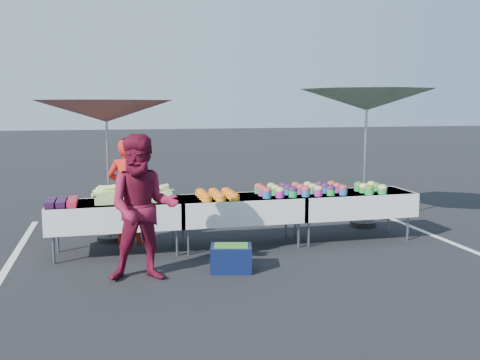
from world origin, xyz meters
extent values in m
plane|color=black|center=(0.00, 0.00, 0.00)|extent=(80.00, 80.00, 0.00)
cube|color=silver|center=(-3.20, 0.00, 0.00)|extent=(0.10, 5.00, 0.00)
cube|color=silver|center=(3.20, 0.00, 0.00)|extent=(0.10, 5.00, 0.00)
cube|color=white|center=(-1.80, 0.00, 0.73)|extent=(1.80, 0.75, 0.04)
cube|color=white|center=(-1.80, 0.00, 0.57)|extent=(1.86, 0.81, 0.36)
cylinder|color=slate|center=(-2.62, -0.29, 0.20)|extent=(0.04, 0.04, 0.39)
cylinder|color=slate|center=(-2.62, 0.29, 0.20)|extent=(0.04, 0.04, 0.39)
cylinder|color=slate|center=(-0.98, -0.29, 0.20)|extent=(0.04, 0.04, 0.39)
cylinder|color=slate|center=(-0.98, 0.29, 0.20)|extent=(0.04, 0.04, 0.39)
cube|color=white|center=(0.00, 0.00, 0.73)|extent=(1.80, 0.75, 0.04)
cube|color=white|center=(0.00, 0.00, 0.57)|extent=(1.86, 0.81, 0.36)
cylinder|color=slate|center=(-0.82, -0.29, 0.20)|extent=(0.04, 0.04, 0.39)
cylinder|color=slate|center=(-0.82, 0.29, 0.20)|extent=(0.04, 0.04, 0.39)
cylinder|color=slate|center=(0.82, -0.29, 0.20)|extent=(0.04, 0.04, 0.39)
cylinder|color=slate|center=(0.82, 0.29, 0.20)|extent=(0.04, 0.04, 0.39)
cube|color=white|center=(1.80, 0.00, 0.73)|extent=(1.80, 0.75, 0.04)
cube|color=white|center=(1.80, 0.00, 0.57)|extent=(1.86, 0.81, 0.36)
cylinder|color=slate|center=(0.98, -0.29, 0.20)|extent=(0.04, 0.04, 0.39)
cylinder|color=slate|center=(0.98, 0.29, 0.20)|extent=(0.04, 0.04, 0.39)
cylinder|color=slate|center=(2.62, -0.29, 0.20)|extent=(0.04, 0.04, 0.39)
cylinder|color=slate|center=(2.62, 0.29, 0.20)|extent=(0.04, 0.04, 0.39)
cube|color=black|center=(-2.65, -0.27, 0.79)|extent=(0.12, 0.12, 0.08)
cube|color=black|center=(-2.65, -0.13, 0.79)|extent=(0.12, 0.12, 0.08)
cube|color=black|center=(-2.65, 0.01, 0.79)|extent=(0.12, 0.12, 0.08)
cube|color=black|center=(-2.65, 0.15, 0.79)|extent=(0.12, 0.12, 0.08)
cube|color=black|center=(-2.51, -0.27, 0.79)|extent=(0.12, 0.12, 0.08)
cube|color=black|center=(-2.51, -0.13, 0.79)|extent=(0.12, 0.12, 0.08)
cube|color=black|center=(-2.51, 0.01, 0.79)|extent=(0.12, 0.12, 0.08)
cube|color=black|center=(-2.51, 0.15, 0.79)|extent=(0.12, 0.12, 0.08)
cube|color=#AD1233|center=(-2.37, -0.27, 0.79)|extent=(0.12, 0.12, 0.08)
cube|color=#AD1233|center=(-2.37, -0.13, 0.79)|extent=(0.12, 0.12, 0.08)
cube|color=#AD1233|center=(-2.37, 0.01, 0.79)|extent=(0.12, 0.12, 0.08)
cube|color=#AD1233|center=(-2.37, 0.15, 0.79)|extent=(0.12, 0.12, 0.08)
cube|color=#B9DC70|center=(-1.55, 0.05, 0.82)|extent=(1.05, 0.55, 0.14)
cylinder|color=#B9DC70|center=(-1.25, 0.20, 0.85)|extent=(0.27, 0.09, 0.10)
cylinder|color=#B9DC70|center=(-1.93, 0.10, 0.92)|extent=(0.27, 0.14, 0.07)
cylinder|color=#B9DC70|center=(-1.44, -0.06, 0.97)|extent=(0.27, 0.14, 0.09)
cylinder|color=#B9DC70|center=(-1.97, 0.08, 0.87)|extent=(0.27, 0.15, 0.10)
cylinder|color=#B9DC70|center=(-1.73, -0.01, 0.91)|extent=(0.27, 0.15, 0.08)
cylinder|color=#B9DC70|center=(-1.59, 0.09, 0.94)|extent=(0.27, 0.10, 0.10)
cylinder|color=#B9DC70|center=(-1.59, -0.03, 0.94)|extent=(0.27, 0.07, 0.08)
cylinder|color=#B9DC70|center=(-1.68, -0.13, 0.90)|extent=(0.27, 0.14, 0.09)
cylinder|color=#B9DC70|center=(-1.71, 0.25, 0.92)|extent=(0.27, 0.12, 0.08)
cylinder|color=#B9DC70|center=(-1.09, 0.14, 0.87)|extent=(0.27, 0.16, 0.08)
cylinder|color=#B9DC70|center=(-1.86, 0.01, 0.92)|extent=(0.27, 0.11, 0.07)
cylinder|color=#B9DC70|center=(-1.64, -0.18, 0.85)|extent=(0.27, 0.10, 0.07)
cylinder|color=#B9DC70|center=(-1.44, 0.19, 0.93)|extent=(0.27, 0.12, 0.08)
cylinder|color=#B9DC70|center=(-1.98, -0.17, 0.90)|extent=(0.27, 0.15, 0.08)
cylinder|color=#B9DC70|center=(-1.89, 0.09, 0.94)|extent=(0.27, 0.10, 0.08)
cylinder|color=#B9DC70|center=(-1.34, 0.00, 0.90)|extent=(0.27, 0.16, 0.10)
cylinder|color=#B9DC70|center=(-1.83, -0.02, 0.97)|extent=(0.27, 0.12, 0.09)
cylinder|color=#B9DC70|center=(-1.28, -0.18, 0.95)|extent=(0.27, 0.09, 0.07)
cylinder|color=#B9DC70|center=(-1.22, -0.15, 0.88)|extent=(0.27, 0.10, 0.09)
cylinder|color=#B9DC70|center=(-1.30, -0.09, 0.87)|extent=(0.27, 0.12, 0.09)
cylinder|color=#B9DC70|center=(-1.45, 0.28, 0.86)|extent=(0.27, 0.10, 0.08)
cylinder|color=#B9DC70|center=(-1.17, 0.03, 0.93)|extent=(0.27, 0.14, 0.10)
cube|color=white|center=(-1.50, -0.30, 0.78)|extent=(0.30, 0.25, 0.05)
cylinder|color=orange|center=(-0.55, -0.28, 0.78)|extent=(0.15, 0.15, 0.05)
ellipsoid|color=red|center=(-0.55, -0.28, 0.81)|extent=(0.15, 0.15, 0.08)
cylinder|color=orange|center=(-0.55, -0.10, 0.78)|extent=(0.15, 0.15, 0.05)
ellipsoid|color=red|center=(-0.55, -0.10, 0.81)|extent=(0.15, 0.15, 0.08)
cylinder|color=orange|center=(-0.55, 0.08, 0.78)|extent=(0.15, 0.15, 0.05)
ellipsoid|color=red|center=(-0.55, 0.08, 0.81)|extent=(0.15, 0.15, 0.08)
cylinder|color=orange|center=(-0.55, 0.26, 0.78)|extent=(0.15, 0.15, 0.05)
ellipsoid|color=red|center=(-0.55, 0.26, 0.81)|extent=(0.15, 0.15, 0.08)
cylinder|color=orange|center=(-0.35, -0.28, 0.78)|extent=(0.15, 0.15, 0.05)
ellipsoid|color=red|center=(-0.35, -0.28, 0.81)|extent=(0.15, 0.15, 0.08)
cylinder|color=orange|center=(-0.35, -0.10, 0.78)|extent=(0.15, 0.15, 0.05)
ellipsoid|color=red|center=(-0.35, -0.10, 0.81)|extent=(0.15, 0.15, 0.08)
cylinder|color=orange|center=(-0.35, 0.08, 0.78)|extent=(0.15, 0.15, 0.05)
ellipsoid|color=red|center=(-0.35, 0.08, 0.81)|extent=(0.15, 0.15, 0.08)
cylinder|color=orange|center=(-0.35, 0.26, 0.78)|extent=(0.15, 0.15, 0.05)
ellipsoid|color=red|center=(-0.35, 0.26, 0.81)|extent=(0.15, 0.15, 0.08)
cylinder|color=orange|center=(-0.15, -0.28, 0.78)|extent=(0.15, 0.15, 0.05)
ellipsoid|color=red|center=(-0.15, -0.28, 0.81)|extent=(0.15, 0.15, 0.08)
cylinder|color=orange|center=(-0.15, -0.10, 0.78)|extent=(0.15, 0.15, 0.05)
ellipsoid|color=red|center=(-0.15, -0.10, 0.81)|extent=(0.15, 0.15, 0.08)
cylinder|color=orange|center=(-0.15, 0.08, 0.78)|extent=(0.15, 0.15, 0.05)
ellipsoid|color=red|center=(-0.15, 0.08, 0.81)|extent=(0.15, 0.15, 0.08)
cylinder|color=orange|center=(-0.15, 0.26, 0.78)|extent=(0.15, 0.15, 0.05)
ellipsoid|color=red|center=(-0.15, 0.26, 0.81)|extent=(0.15, 0.15, 0.08)
cylinder|color=#21619B|center=(0.35, -0.22, 0.80)|extent=(0.13, 0.13, 0.10)
ellipsoid|color=maroon|center=(0.35, -0.22, 0.86)|extent=(0.14, 0.14, 0.10)
cylinder|color=#A4238C|center=(0.35, 0.00, 0.80)|extent=(0.13, 0.13, 0.10)
ellipsoid|color=maroon|center=(0.35, 0.00, 0.86)|extent=(0.14, 0.14, 0.10)
cylinder|color=green|center=(0.35, 0.22, 0.80)|extent=(0.13, 0.13, 0.10)
ellipsoid|color=maroon|center=(0.35, 0.22, 0.86)|extent=(0.14, 0.14, 0.10)
cylinder|color=#A4238C|center=(0.55, -0.22, 0.80)|extent=(0.13, 0.13, 0.10)
ellipsoid|color=tan|center=(0.55, -0.22, 0.86)|extent=(0.14, 0.14, 0.10)
cylinder|color=green|center=(0.55, 0.00, 0.80)|extent=(0.13, 0.13, 0.10)
ellipsoid|color=tan|center=(0.55, 0.00, 0.86)|extent=(0.14, 0.14, 0.10)
cylinder|color=#21619B|center=(0.55, 0.22, 0.80)|extent=(0.13, 0.13, 0.10)
ellipsoid|color=tan|center=(0.55, 0.22, 0.86)|extent=(0.14, 0.14, 0.10)
cylinder|color=green|center=(0.75, -0.22, 0.80)|extent=(0.13, 0.13, 0.10)
ellipsoid|color=#29122E|center=(0.75, -0.22, 0.86)|extent=(0.14, 0.14, 0.10)
cylinder|color=#21619B|center=(0.75, 0.00, 0.80)|extent=(0.13, 0.13, 0.10)
ellipsoid|color=#29122E|center=(0.75, 0.00, 0.86)|extent=(0.14, 0.14, 0.10)
cylinder|color=#A4238C|center=(0.75, 0.22, 0.80)|extent=(0.13, 0.13, 0.10)
ellipsoid|color=#29122E|center=(0.75, 0.22, 0.86)|extent=(0.14, 0.14, 0.10)
cylinder|color=#21619B|center=(0.95, -0.22, 0.80)|extent=(0.13, 0.13, 0.10)
ellipsoid|color=maroon|center=(0.95, -0.22, 0.86)|extent=(0.14, 0.14, 0.10)
cylinder|color=#A4238C|center=(0.95, 0.00, 0.80)|extent=(0.13, 0.13, 0.10)
ellipsoid|color=maroon|center=(0.95, 0.00, 0.86)|extent=(0.14, 0.14, 0.10)
cylinder|color=green|center=(0.95, 0.22, 0.80)|extent=(0.13, 0.13, 0.10)
ellipsoid|color=maroon|center=(0.95, 0.22, 0.86)|extent=(0.14, 0.14, 0.10)
cylinder|color=#A4238C|center=(1.15, -0.22, 0.80)|extent=(0.13, 0.13, 0.10)
ellipsoid|color=tan|center=(1.15, -0.22, 0.86)|extent=(0.14, 0.14, 0.10)
cylinder|color=green|center=(1.15, 0.00, 0.80)|extent=(0.13, 0.13, 0.10)
ellipsoid|color=tan|center=(1.15, 0.00, 0.86)|extent=(0.14, 0.14, 0.10)
cylinder|color=#21619B|center=(1.15, 0.22, 0.80)|extent=(0.13, 0.13, 0.10)
ellipsoid|color=tan|center=(1.15, 0.22, 0.86)|extent=(0.14, 0.14, 0.10)
cylinder|color=green|center=(1.35, -0.22, 0.80)|extent=(0.13, 0.13, 0.10)
ellipsoid|color=#29122E|center=(1.35, -0.22, 0.86)|extent=(0.14, 0.14, 0.10)
cylinder|color=#21619B|center=(1.35, 0.00, 0.80)|extent=(0.13, 0.13, 0.10)
ellipsoid|color=#29122E|center=(1.35, 0.00, 0.86)|extent=(0.14, 0.14, 0.10)
cylinder|color=#A4238C|center=(1.35, 0.22, 0.80)|extent=(0.13, 0.13, 0.10)
ellipsoid|color=#29122E|center=(1.35, 0.22, 0.86)|extent=(0.14, 0.14, 0.10)
cylinder|color=#21619B|center=(1.55, -0.22, 0.80)|extent=(0.13, 0.13, 0.10)
ellipsoid|color=maroon|center=(1.55, -0.22, 0.86)|extent=(0.14, 0.14, 0.10)
cylinder|color=#A4238C|center=(1.55, 0.00, 0.80)|extent=(0.13, 0.13, 0.10)
ellipsoid|color=maroon|center=(1.55, 0.00, 0.86)|extent=(0.14, 0.14, 0.10)
cylinder|color=green|center=(1.55, 0.22, 0.80)|extent=(0.13, 0.13, 0.10)
ellipsoid|color=maroon|center=(1.55, 0.22, 0.86)|extent=(0.14, 0.14, 0.10)
cylinder|color=green|center=(1.95, -0.28, 0.79)|extent=(0.14, 0.14, 0.08)
ellipsoid|color=#2D701D|center=(1.95, -0.28, 0.84)|extent=(0.14, 0.14, 0.11)
cylinder|color=green|center=(1.95, -0.10, 0.79)|extent=(0.14, 0.14, 0.08)
ellipsoid|color=tan|center=(1.95, -0.10, 0.84)|extent=(0.14, 0.14, 0.11)
cylinder|color=green|center=(1.95, 0.08, 0.79)|extent=(0.14, 0.14, 0.08)
ellipsoid|color=#2D701D|center=(1.95, 0.08, 0.84)|extent=(0.14, 0.14, 0.11)
cylinder|color=green|center=(2.17, -0.28, 0.79)|extent=(0.14, 0.14, 0.08)
ellipsoid|color=tan|center=(2.17, -0.28, 0.84)|extent=(0.14, 0.14, 0.11)
cylinder|color=green|center=(2.17, -0.10, 0.79)|extent=(0.14, 0.14, 0.08)
ellipsoid|color=#2D701D|center=(2.17, -0.10, 0.84)|extent=(0.14, 0.14, 0.11)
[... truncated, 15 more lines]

